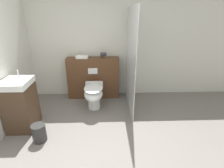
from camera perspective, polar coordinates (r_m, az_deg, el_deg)
ground_plane at (r=2.76m, az=-6.72°, el=-24.88°), size 12.00×12.00×0.00m
wall_back at (r=4.36m, az=-5.09°, el=12.11°), size 8.00×0.06×2.50m
partition_panel at (r=4.37m, az=-6.06°, el=2.02°), size 1.25×0.29×1.02m
shower_glass at (r=3.71m, az=6.02°, el=7.52°), size 0.04×1.41×2.15m
toilet at (r=3.84m, az=-5.99°, el=-3.44°), size 0.40×0.69×0.55m
sink_vanity at (r=3.57m, az=-27.68°, el=-5.99°), size 0.47×0.53×1.09m
hair_drier at (r=4.18m, az=-2.81°, el=9.64°), size 0.16×0.09×0.13m
folded_towel at (r=4.22m, az=-9.76°, el=8.74°), size 0.28×0.17×0.06m
waste_bin at (r=3.27m, az=-22.69°, el=-14.50°), size 0.23×0.23×0.30m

